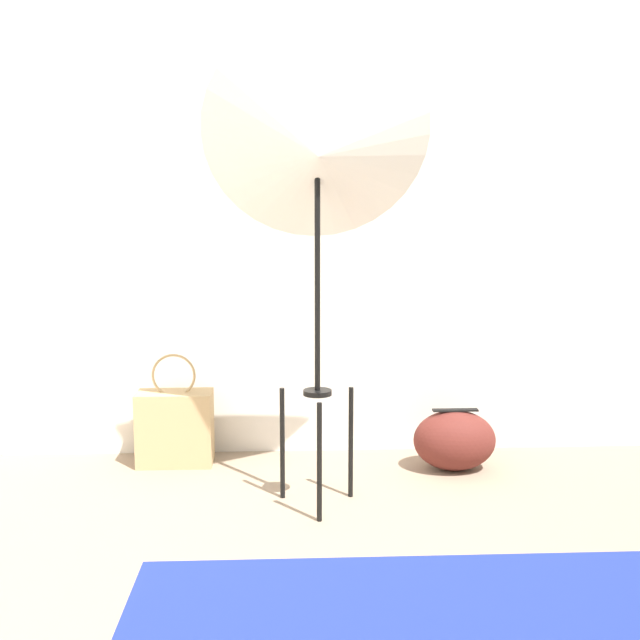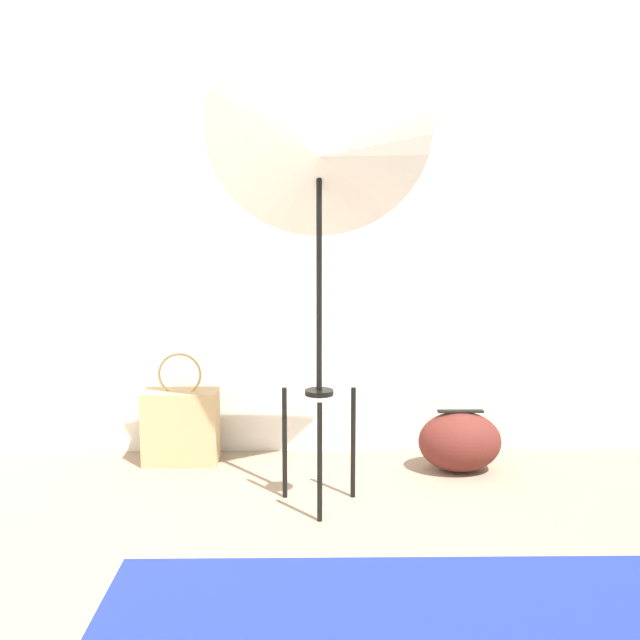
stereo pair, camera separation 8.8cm
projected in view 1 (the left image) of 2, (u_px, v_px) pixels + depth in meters
name	position (u px, v px, depth m)	size (l,w,h in m)	color
wall_back	(306.00, 182.00, 3.51)	(8.00, 0.05, 2.60)	silver
photo_umbrella	(317.00, 146.00, 2.79)	(0.89, 0.60, 1.86)	black
tote_bag	(175.00, 427.00, 3.46)	(0.34, 0.18, 0.52)	tan
duffel_bag	(454.00, 440.00, 3.39)	(0.37, 0.27, 0.28)	#5B231E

